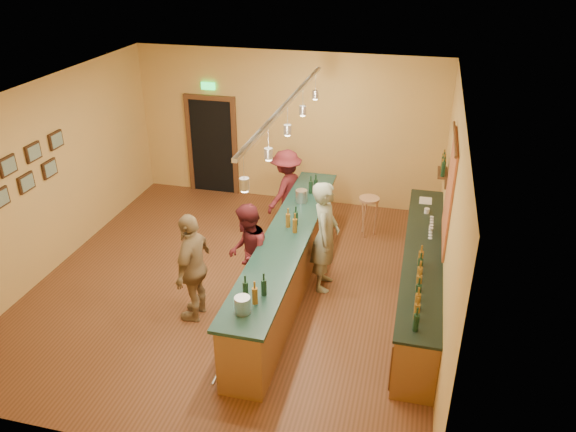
% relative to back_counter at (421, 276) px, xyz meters
% --- Properties ---
extents(floor, '(7.00, 7.00, 0.00)m').
position_rel_back_counter_xyz_m(floor, '(-2.97, -0.18, -0.49)').
color(floor, '#5A3219').
rests_on(floor, ground).
extents(ceiling, '(6.50, 7.00, 0.02)m').
position_rel_back_counter_xyz_m(ceiling, '(-2.97, -0.18, 2.71)').
color(ceiling, silver).
rests_on(ceiling, wall_back).
extents(wall_back, '(6.50, 0.02, 3.20)m').
position_rel_back_counter_xyz_m(wall_back, '(-2.97, 3.32, 1.11)').
color(wall_back, '#E1AB54').
rests_on(wall_back, floor).
extents(wall_front, '(6.50, 0.02, 3.20)m').
position_rel_back_counter_xyz_m(wall_front, '(-2.97, -3.68, 1.11)').
color(wall_front, '#E1AB54').
rests_on(wall_front, floor).
extents(wall_left, '(0.02, 7.00, 3.20)m').
position_rel_back_counter_xyz_m(wall_left, '(-6.22, -0.18, 1.11)').
color(wall_left, '#E1AB54').
rests_on(wall_left, floor).
extents(wall_right, '(0.02, 7.00, 3.20)m').
position_rel_back_counter_xyz_m(wall_right, '(0.28, -0.18, 1.11)').
color(wall_right, '#E1AB54').
rests_on(wall_right, floor).
extents(doorway, '(1.15, 0.09, 2.48)m').
position_rel_back_counter_xyz_m(doorway, '(-4.67, 3.30, 0.64)').
color(doorway, black).
rests_on(doorway, wall_back).
extents(tapestry, '(0.03, 1.40, 1.60)m').
position_rel_back_counter_xyz_m(tapestry, '(0.26, 0.22, 1.36)').
color(tapestry, maroon).
rests_on(tapestry, wall_right).
extents(bottle_shelf, '(0.17, 0.55, 0.54)m').
position_rel_back_counter_xyz_m(bottle_shelf, '(0.20, 1.72, 1.18)').
color(bottle_shelf, '#553119').
rests_on(bottle_shelf, wall_right).
extents(picture_grid, '(0.06, 2.20, 0.70)m').
position_rel_back_counter_xyz_m(picture_grid, '(-6.18, -0.93, 1.46)').
color(picture_grid, '#382111').
rests_on(picture_grid, wall_left).
extents(back_counter, '(0.60, 4.55, 1.27)m').
position_rel_back_counter_xyz_m(back_counter, '(0.00, 0.00, 0.00)').
color(back_counter, brown).
rests_on(back_counter, floor).
extents(tasting_bar, '(0.73, 5.10, 1.38)m').
position_rel_back_counter_xyz_m(tasting_bar, '(-2.10, -0.18, 0.12)').
color(tasting_bar, brown).
rests_on(tasting_bar, floor).
extents(pendant_track, '(0.11, 4.60, 0.50)m').
position_rel_back_counter_xyz_m(pendant_track, '(-2.10, -0.18, 2.50)').
color(pendant_track, silver).
rests_on(pendant_track, ceiling).
extents(bartender, '(0.48, 0.70, 1.86)m').
position_rel_back_counter_xyz_m(bartender, '(-1.55, 0.10, 0.45)').
color(bartender, gray).
rests_on(bartender, floor).
extents(customer_a, '(0.78, 0.91, 1.63)m').
position_rel_back_counter_xyz_m(customer_a, '(-2.65, -0.53, 0.33)').
color(customer_a, '#59191E').
rests_on(customer_a, floor).
extents(customer_b, '(0.45, 1.03, 1.73)m').
position_rel_back_counter_xyz_m(customer_b, '(-3.29, -1.16, 0.38)').
color(customer_b, '#997A51').
rests_on(customer_b, floor).
extents(customer_c, '(0.94, 1.20, 1.63)m').
position_rel_back_counter_xyz_m(customer_c, '(-2.65, 1.93, 0.33)').
color(customer_c, '#59191E').
rests_on(customer_c, floor).
extents(bar_stool, '(0.39, 0.39, 0.79)m').
position_rel_back_counter_xyz_m(bar_stool, '(-1.05, 2.02, 0.17)').
color(bar_stool, '#A57C4A').
rests_on(bar_stool, floor).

